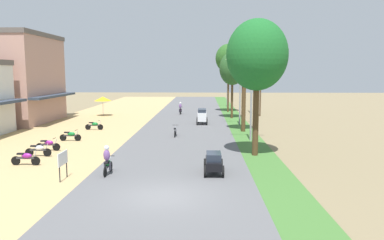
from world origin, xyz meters
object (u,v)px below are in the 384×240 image
at_px(parked_motorbike_third, 48,144).
at_px(street_signboard, 63,160).
at_px(median_tree_fourth, 229,58).
at_px(median_tree_third, 232,69).
at_px(parked_motorbike_fifth, 94,125).
at_px(car_sedan_black, 214,162).
at_px(motorbike_ahead_third, 180,108).
at_px(streetlamp_mid, 240,86).
at_px(parked_motorbike_nearest, 26,157).
at_px(median_tree_second, 245,53).
at_px(motorbike_foreground_rider, 107,161).
at_px(car_van_white, 202,115).
at_px(streetlamp_far, 227,82).
at_px(parked_motorbike_second, 39,149).
at_px(motorbike_ahead_second, 175,131).
at_px(vendor_umbrella, 103,99).
at_px(streetlamp_near, 251,89).
at_px(utility_pole_far, 252,81).
at_px(median_tree_nearest, 257,56).
at_px(utility_pole_near, 261,80).
at_px(parked_motorbike_fourth, 71,135).

relative_size(parked_motorbike_third, street_signboard, 1.20).
bearing_deg(median_tree_fourth, median_tree_third, -90.06).
bearing_deg(parked_motorbike_fifth, parked_motorbike_third, -92.72).
height_order(median_tree_fourth, car_sedan_black, median_tree_fourth).
bearing_deg(motorbike_ahead_third, car_sedan_black, -82.95).
relative_size(parked_motorbike_third, streetlamp_mid, 0.25).
relative_size(parked_motorbike_nearest, parked_motorbike_third, 1.00).
relative_size(street_signboard, median_tree_second, 0.16).
height_order(car_sedan_black, motorbike_foreground_rider, motorbike_foreground_rider).
bearing_deg(car_van_white, motorbike_foreground_rider, -104.17).
distance_m(parked_motorbike_nearest, streetlamp_far, 42.15).
bearing_deg(parked_motorbike_fifth, car_van_white, 22.79).
bearing_deg(parked_motorbike_second, parked_motorbike_third, 93.52).
bearing_deg(streetlamp_far, motorbike_ahead_second, -102.75).
distance_m(street_signboard, vendor_umbrella, 29.68).
distance_m(parked_motorbike_fifth, car_van_white, 11.60).
relative_size(streetlamp_mid, motorbike_foreground_rider, 4.03).
xyz_separation_m(median_tree_second, car_van_white, (-4.01, 4.99, -6.56)).
bearing_deg(parked_motorbike_third, streetlamp_near, 16.73).
bearing_deg(motorbike_ahead_second, car_sedan_black, -75.90).
distance_m(parked_motorbike_second, median_tree_fourth, 33.45).
bearing_deg(median_tree_fourth, street_signboard, -107.72).
distance_m(utility_pole_far, car_sedan_black, 32.56).
height_order(vendor_umbrella, streetlamp_far, streetlamp_far).
bearing_deg(parked_motorbike_second, streetlamp_near, 23.03).
bearing_deg(median_tree_second, car_sedan_black, -102.21).
height_order(parked_motorbike_third, median_tree_second, median_tree_second).
height_order(parked_motorbike_nearest, median_tree_nearest, median_tree_nearest).
xyz_separation_m(parked_motorbike_third, median_tree_nearest, (14.85, -1.00, 6.30)).
relative_size(median_tree_fourth, streetlamp_far, 1.37).
relative_size(parked_motorbike_nearest, utility_pole_far, 0.20).
bearing_deg(parked_motorbike_third, motorbike_ahead_third, 71.19).
distance_m(parked_motorbike_third, utility_pole_far, 31.85).
bearing_deg(utility_pole_near, median_tree_third, -145.03).
bearing_deg(median_tree_second, median_tree_fourth, 90.92).
bearing_deg(median_tree_fourth, utility_pole_far, -23.31).
xyz_separation_m(parked_motorbike_second, motorbike_ahead_second, (8.67, 8.31, 0.02)).
bearing_deg(car_sedan_black, median_tree_nearest, 58.08).
bearing_deg(car_sedan_black, streetlamp_far, 85.26).
bearing_deg(median_tree_nearest, car_van_white, 103.50).
height_order(median_tree_second, car_sedan_black, median_tree_second).
relative_size(motorbike_foreground_rider, motorbike_ahead_second, 1.00).
height_order(parked_motorbike_fourth, utility_pole_near, utility_pole_near).
relative_size(streetlamp_mid, utility_pole_near, 0.79).
relative_size(median_tree_third, motorbike_ahead_third, 4.55).
relative_size(utility_pole_far, motorbike_ahead_third, 4.89).
xyz_separation_m(parked_motorbike_nearest, streetlamp_mid, (14.85, 18.22, 3.72)).
height_order(parked_motorbike_fifth, vendor_umbrella, vendor_umbrella).
distance_m(vendor_umbrella, utility_pole_far, 20.44).
distance_m(parked_motorbike_fourth, median_tree_fourth, 28.51).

